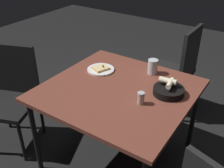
# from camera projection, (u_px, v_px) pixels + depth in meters

# --- Properties ---
(ground) EXTENTS (8.00, 8.00, 0.00)m
(ground) POSITION_uv_depth(u_px,v_px,m) (117.00, 159.00, 2.37)
(ground) COLOR black
(dining_table) EXTENTS (1.08, 1.04, 0.74)m
(dining_table) POSITION_uv_depth(u_px,v_px,m) (118.00, 95.00, 2.02)
(dining_table) COLOR brown
(dining_table) RESTS_ON ground
(pizza_plate) EXTENTS (0.23, 0.23, 0.04)m
(pizza_plate) POSITION_uv_depth(u_px,v_px,m) (101.00, 69.00, 2.24)
(pizza_plate) COLOR white
(pizza_plate) RESTS_ON dining_table
(bread_basket) EXTENTS (0.22, 0.22, 0.11)m
(bread_basket) POSITION_uv_depth(u_px,v_px,m) (169.00, 90.00, 1.91)
(bread_basket) COLOR black
(bread_basket) RESTS_ON dining_table
(beer_glass) EXTENTS (0.08, 0.08, 0.12)m
(beer_glass) POSITION_uv_depth(u_px,v_px,m) (153.00, 67.00, 2.17)
(beer_glass) COLOR silver
(beer_glass) RESTS_ON dining_table
(pepper_shaker) EXTENTS (0.05, 0.05, 0.09)m
(pepper_shaker) POSITION_uv_depth(u_px,v_px,m) (141.00, 99.00, 1.80)
(pepper_shaker) COLOR #BFB299
(pepper_shaker) RESTS_ON dining_table
(chair_near) EXTENTS (0.57, 0.57, 0.93)m
(chair_near) POSITION_uv_depth(u_px,v_px,m) (12.00, 91.00, 2.36)
(chair_near) COLOR black
(chair_near) RESTS_ON ground
(chair_spare) EXTENTS (0.45, 0.45, 0.97)m
(chair_spare) POSITION_uv_depth(u_px,v_px,m) (178.00, 66.00, 2.74)
(chair_spare) COLOR black
(chair_spare) RESTS_ON ground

